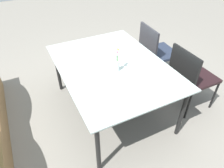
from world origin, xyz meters
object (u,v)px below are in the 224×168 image
Objects in this scene: chair_near_left at (190,74)px; flower_vase at (117,61)px; chair_near_right at (155,50)px; dining_table at (112,68)px.

flower_vase is at bearing -103.64° from chair_near_left.
chair_near_right is 0.74m from chair_near_left.
dining_table is 1.02m from chair_near_left.
chair_near_right is 3.22× the size of flower_vase.
chair_near_left is 1.02m from flower_vase.
flower_vase is (0.24, 0.93, 0.32)m from chair_near_left.
dining_table is 0.21m from flower_vase.
chair_near_left is (-0.37, -0.93, -0.16)m from dining_table.
chair_near_left is at bearing -104.39° from flower_vase.
flower_vase reaches higher than chair_near_right.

